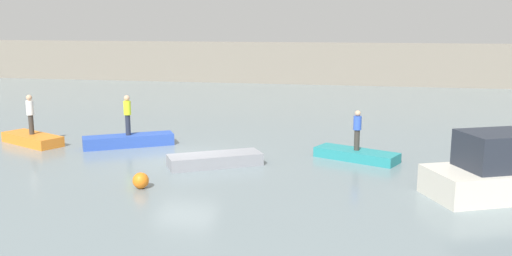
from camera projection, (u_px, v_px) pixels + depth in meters
ground_plane at (184, 159)px, 22.42m from camera, size 120.00×120.00×0.00m
embankment_wall at (285, 63)px, 49.33m from camera, size 80.00×1.20×3.66m
rowboat_orange at (32, 139)px, 25.05m from camera, size 3.45×2.46×0.46m
rowboat_blue at (129, 141)px, 24.61m from camera, size 3.87×2.84×0.51m
rowboat_grey at (215, 160)px, 21.28m from camera, size 3.70×2.82×0.47m
rowboat_teal at (356, 155)px, 22.22m from camera, size 3.52×2.39×0.40m
person_hiviz_shirt at (127, 113)px, 24.37m from camera, size 0.32×0.32×1.79m
person_white_shirt at (30, 112)px, 24.81m from camera, size 0.32×0.32×1.81m
person_blue_shirt at (357, 128)px, 22.01m from camera, size 0.32×0.32×1.62m
mooring_buoy at (141, 181)px, 18.38m from camera, size 0.54×0.54×0.54m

